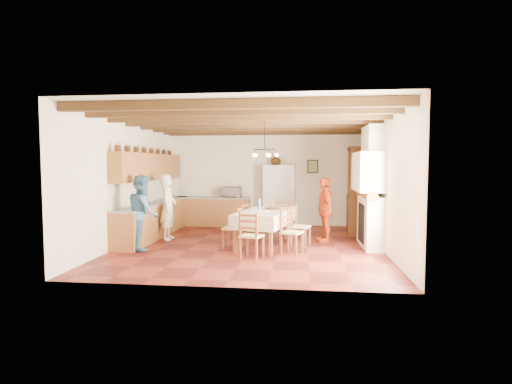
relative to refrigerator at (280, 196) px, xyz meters
The scene contains 31 objects.
floor 3.23m from the refrigerator, 100.26° to the right, with size 6.00×6.50×0.02m, color #461512.
ceiling 3.71m from the refrigerator, 100.26° to the right, with size 6.00×6.50×0.02m, color silver.
wall_back 0.81m from the refrigerator, 158.16° to the left, with size 6.00×0.02×3.00m, color beige.
wall_front 6.35m from the refrigerator, 94.99° to the right, with size 6.00×0.02×3.00m, color beige.
wall_left 4.71m from the refrigerator, 139.51° to the right, with size 0.02×6.50×3.00m, color beige.
wall_right 3.95m from the refrigerator, 51.02° to the right, with size 0.02×6.50×3.00m, color beige.
ceiling_beams 3.66m from the refrigerator, 100.26° to the right, with size 6.00×6.30×0.16m, color #352311, non-canonical shape.
lower_cabinets_left 3.85m from the refrigerator, 148.53° to the right, with size 0.60×4.30×0.86m, color brown.
lower_cabinets_back 2.17m from the refrigerator, behind, with size 2.30×0.60×0.86m, color brown.
countertop_left 3.81m from the refrigerator, 148.53° to the right, with size 0.62×4.30×0.04m, color slate.
countertop_back 2.10m from the refrigerator, behind, with size 2.34×0.62×0.04m, color slate.
backsplash_left 4.06m from the refrigerator, 150.63° to the right, with size 0.03×4.30×0.60m, color silver.
backsplash_back 2.12m from the refrigerator, behind, with size 2.30×0.03×0.60m, color silver.
upper_cabinets 4.02m from the refrigerator, 149.48° to the right, with size 0.35×4.20×0.70m, color brown.
fireplace 3.60m from the refrigerator, 52.61° to the right, with size 0.56×1.60×2.80m, color beige, non-canonical shape.
wall_picture 1.36m from the refrigerator, 10.78° to the left, with size 0.34×0.03×0.42m, color #2F2517.
refrigerator is the anchor object (origin of this frame).
hutch 2.47m from the refrigerator, 26.28° to the right, with size 0.55×1.32×2.39m, color #391A0B, non-canonical shape.
dining_table 3.19m from the refrigerator, 93.67° to the right, with size 1.37×2.10×0.85m.
chandelier 3.44m from the refrigerator, 93.67° to the right, with size 0.47×0.47×0.03m, color black.
chair_left_near 3.54m from the refrigerator, 105.23° to the right, with size 0.42×0.40×0.96m, color brown, non-canonical shape.
chair_left_far 2.75m from the refrigerator, 109.60° to the right, with size 0.42×0.40×0.96m, color brown, non-canonical shape.
chair_right_near 3.85m from the refrigerator, 83.40° to the right, with size 0.42×0.40×0.96m, color brown, non-canonical shape.
chair_right_far 3.08m from the refrigerator, 78.04° to the right, with size 0.42×0.40×0.96m, color brown, non-canonical shape.
chair_end_near 4.35m from the refrigerator, 94.88° to the right, with size 0.42×0.40×0.96m, color brown, non-canonical shape.
chair_end_far 2.01m from the refrigerator, 86.56° to the right, with size 0.42×0.40×0.96m, color brown, non-canonical shape.
person_man 3.71m from the refrigerator, 137.52° to the right, with size 0.61×0.40×1.66m, color white.
person_woman_blue 4.73m from the refrigerator, 127.84° to the right, with size 0.82×0.64×1.69m, color teal.
person_woman_red 2.69m from the refrigerator, 62.94° to the right, with size 0.94×0.39×1.60m, color #B03610.
microwave 1.48m from the refrigerator, behind, with size 0.58×0.39×0.32m, color silver.
fridge_vase 1.12m from the refrigerator, behind, with size 0.31×0.31×0.33m, color #391A0B.
Camera 1 is at (1.15, -9.27, 1.92)m, focal length 28.00 mm.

